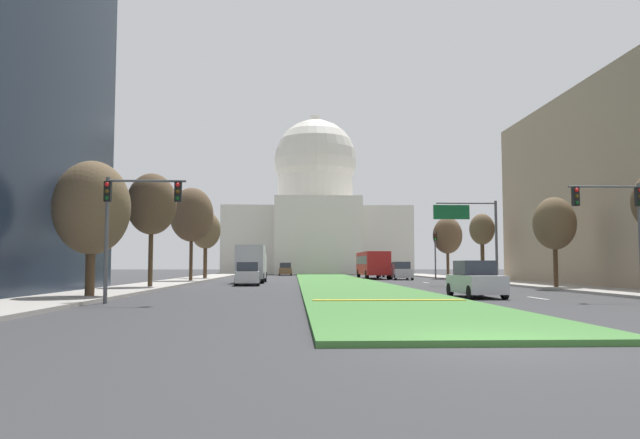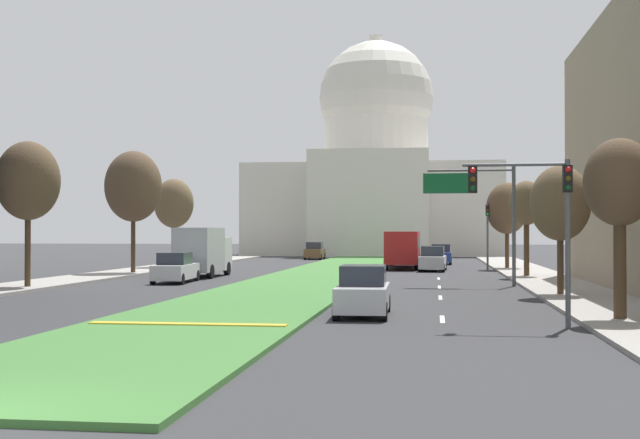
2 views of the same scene
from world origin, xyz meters
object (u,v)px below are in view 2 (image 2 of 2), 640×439
object	(u,v)px
capitol_building	(376,175)
city_bus	(403,246)
sedan_lead_stopped	(363,292)
sedan_very_far	(315,251)
sedan_midblock	(175,269)
sedan_distant	(433,260)
street_tree_left_mid	(28,181)
traffic_light_far_right	(488,227)
box_truck_delivery	(203,251)
overhead_guide_sign	(481,201)
sedan_far_horizon	(441,255)
traffic_light_near_right	(540,205)
street_tree_right_far	(526,204)
street_tree_left_distant	(174,204)
street_tree_left_far	(133,187)
street_tree_right_near	(619,185)
street_tree_right_mid	(560,204)
street_tree_right_distant	(507,209)

from	to	relation	value
capitol_building	city_bus	bearing A→B (deg)	-82.89
sedan_lead_stopped	sedan_very_far	xyz separation A→B (m)	(-10.02, 58.34, 0.02)
sedan_midblock	sedan_distant	size ratio (longest dim) A/B	1.01
sedan_midblock	street_tree_left_mid	bearing A→B (deg)	-133.32
traffic_light_far_right	city_bus	xyz separation A→B (m)	(-6.56, 2.40, -1.54)
box_truck_delivery	city_bus	distance (m)	19.59
overhead_guide_sign	city_bus	world-z (taller)	overhead_guide_sign
sedan_far_horizon	traffic_light_near_right	bearing A→B (deg)	-86.99
street_tree_right_far	city_bus	distance (m)	15.98
traffic_light_far_right	sedan_distant	distance (m)	5.49
traffic_light_far_right	street_tree_left_distant	bearing A→B (deg)	-177.78
capitol_building	street_tree_left_far	bearing A→B (deg)	-103.99
street_tree_left_distant	street_tree_left_mid	bearing A→B (deg)	-90.19
street_tree_right_near	street_tree_right_mid	bearing A→B (deg)	91.81
overhead_guide_sign	box_truck_delivery	size ratio (longest dim) A/B	1.02
street_tree_left_distant	box_truck_delivery	bearing A→B (deg)	-64.22
traffic_light_near_right	street_tree_right_far	world-z (taller)	street_tree_right_far
street_tree_left_far	street_tree_right_far	bearing A→B (deg)	-1.32
street_tree_left_far	box_truck_delivery	distance (m)	7.50
capitol_building	sedan_far_horizon	bearing A→B (deg)	-75.64
traffic_light_near_right	city_bus	bearing A→B (deg)	97.80
capitol_building	overhead_guide_sign	distance (m)	62.79
sedan_midblock	sedan_distant	xyz separation A→B (m)	(14.71, 16.35, 0.04)
traffic_light_near_right	traffic_light_far_right	xyz separation A→B (m)	(0.84, 39.33, -0.48)
capitol_building	sedan_very_far	xyz separation A→B (m)	(-5.05, -20.29, -9.33)
street_tree_right_mid	sedan_distant	world-z (taller)	street_tree_right_mid
traffic_light_near_right	sedan_very_far	size ratio (longest dim) A/B	1.23
city_bus	capitol_building	bearing A→B (deg)	97.11
street_tree_right_near	street_tree_right_distant	bearing A→B (deg)	90.58
sedan_lead_stopped	box_truck_delivery	xyz separation A→B (m)	(-12.47, 23.67, 0.85)
traffic_light_far_right	sedan_lead_stopped	world-z (taller)	traffic_light_far_right
traffic_light_far_right	sedan_very_far	xyz separation A→B (m)	(-16.58, 21.97, -2.47)
street_tree_right_near	sedan_midblock	world-z (taller)	street_tree_right_near
traffic_light_near_right	street_tree_right_distant	world-z (taller)	street_tree_right_distant
capitol_building	city_bus	world-z (taller)	capitol_building
street_tree_left_mid	sedan_very_far	bearing A→B (deg)	80.14
street_tree_left_far	box_truck_delivery	bearing A→B (deg)	-23.18
street_tree_right_far	sedan_lead_stopped	distance (m)	27.07
sedan_very_far	traffic_light_near_right	bearing A→B (deg)	-75.60
sedan_distant	city_bus	xyz separation A→B (m)	(-2.38, 4.99, 0.91)
street_tree_left_far	street_tree_right_near	bearing A→B (deg)	-45.74
sedan_lead_stopped	street_tree_right_distant	bearing A→B (deg)	77.67
capitol_building	street_tree_right_mid	distance (m)	70.57
capitol_building	street_tree_right_mid	size ratio (longest dim) A/B	5.24
traffic_light_near_right	traffic_light_far_right	distance (m)	39.35
street_tree_right_mid	city_bus	world-z (taller)	street_tree_right_mid
traffic_light_near_right	street_tree_left_distant	size ratio (longest dim) A/B	0.72
sedan_midblock	sedan_lead_stopped	bearing A→B (deg)	-54.73
street_tree_left_distant	street_tree_right_mid	bearing A→B (deg)	-44.55
street_tree_left_mid	traffic_light_far_right	bearing A→B (deg)	45.44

